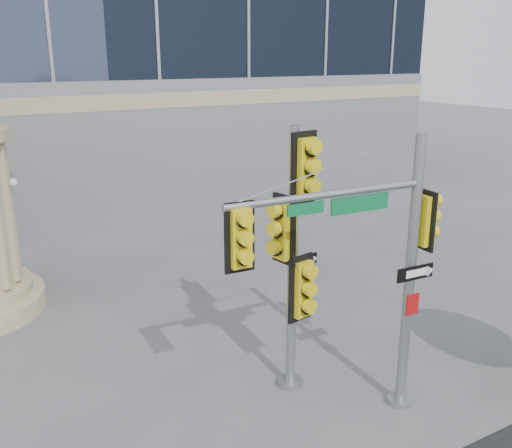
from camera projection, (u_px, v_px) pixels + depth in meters
ground at (329, 416)px, 11.43m from camera, size 120.00×120.00×0.00m
main_signal_pole at (370, 253)px, 10.43m from camera, size 4.36×0.61×5.63m
secondary_signal_pole at (295, 243)px, 11.43m from camera, size 1.03×0.75×5.66m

